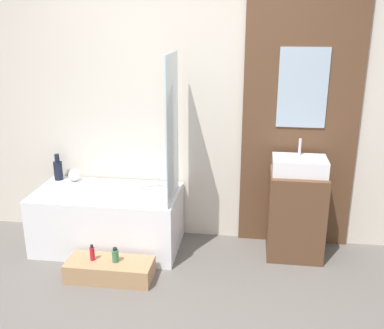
# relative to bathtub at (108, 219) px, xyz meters

# --- Properties ---
(wall_tiled_back) EXTENTS (4.20, 0.06, 2.60)m
(wall_tiled_back) POSITION_rel_bathtub_xyz_m (0.68, 0.39, 1.03)
(wall_tiled_back) COLOR beige
(wall_tiled_back) RESTS_ON ground_plane
(wall_wood_accent) EXTENTS (1.00, 0.04, 2.60)m
(wall_wood_accent) POSITION_rel_bathtub_xyz_m (1.68, 0.34, 1.03)
(wall_wood_accent) COLOR brown
(wall_wood_accent) RESTS_ON ground_plane
(bathtub) EXTENTS (1.29, 0.67, 0.54)m
(bathtub) POSITION_rel_bathtub_xyz_m (0.00, 0.00, 0.00)
(bathtub) COLOR white
(bathtub) RESTS_ON ground_plane
(glass_shower_screen) EXTENTS (0.01, 0.52, 1.22)m
(glass_shower_screen) POSITION_rel_bathtub_xyz_m (0.61, -0.05, 0.88)
(glass_shower_screen) COLOR silver
(glass_shower_screen) RESTS_ON bathtub
(wooden_step_bench) EXTENTS (0.70, 0.28, 0.16)m
(wooden_step_bench) POSITION_rel_bathtub_xyz_m (0.17, -0.52, -0.19)
(wooden_step_bench) COLOR #A87F56
(wooden_step_bench) RESTS_ON ground_plane
(vanity_cabinet) EXTENTS (0.48, 0.43, 0.76)m
(vanity_cabinet) POSITION_rel_bathtub_xyz_m (1.68, 0.10, 0.11)
(vanity_cabinet) COLOR brown
(vanity_cabinet) RESTS_ON ground_plane
(sink) EXTENTS (0.45, 0.30, 0.28)m
(sink) POSITION_rel_bathtub_xyz_m (1.68, 0.10, 0.56)
(sink) COLOR white
(sink) RESTS_ON vanity_cabinet
(vase_tall_dark) EXTENTS (0.08, 0.08, 0.25)m
(vase_tall_dark) POSITION_rel_bathtub_xyz_m (-0.55, 0.25, 0.37)
(vase_tall_dark) COLOR black
(vase_tall_dark) RESTS_ON bathtub
(vase_round_light) EXTENTS (0.11, 0.11, 0.11)m
(vase_round_light) POSITION_rel_bathtub_xyz_m (-0.39, 0.23, 0.33)
(vase_round_light) COLOR silver
(vase_round_light) RESTS_ON bathtub
(bottle_soap_primary) EXTENTS (0.04, 0.04, 0.14)m
(bottle_soap_primary) POSITION_rel_bathtub_xyz_m (0.03, -0.52, -0.06)
(bottle_soap_primary) COLOR #B21928
(bottle_soap_primary) RESTS_ON wooden_step_bench
(bottle_soap_secondary) EXTENTS (0.05, 0.05, 0.12)m
(bottle_soap_secondary) POSITION_rel_bathtub_xyz_m (0.22, -0.52, -0.06)
(bottle_soap_secondary) COLOR #38704C
(bottle_soap_secondary) RESTS_ON wooden_step_bench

